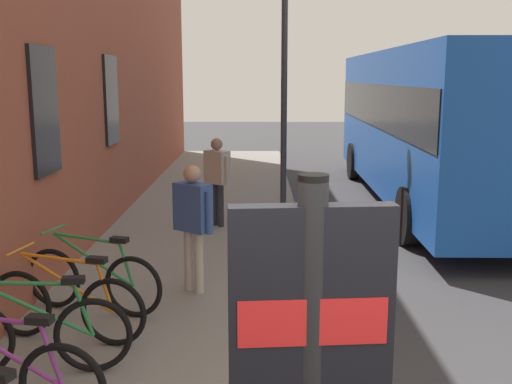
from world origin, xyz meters
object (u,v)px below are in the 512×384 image
object	(u,v)px
bicycle_by_door	(93,280)
city_bus	(431,118)
bicycle_mid_rack	(0,378)
bicycle_far_end	(35,335)
street_lamp	(284,51)
bicycle_nearest_sign	(67,305)
pedestrian_crossing_street	(217,173)
pedestrian_by_facade	(193,215)

from	to	relation	value
bicycle_by_door	city_bus	distance (m)	8.87
bicycle_mid_rack	bicycle_far_end	xyz separation A→B (m)	(0.81, 0.02, 0.00)
bicycle_far_end	street_lamp	world-z (taller)	street_lamp
bicycle_mid_rack	bicycle_far_end	distance (m)	0.81
bicycle_nearest_sign	street_lamp	bearing A→B (deg)	-22.77
bicycle_far_end	street_lamp	xyz separation A→B (m)	(6.63, -2.54, 2.78)
city_bus	pedestrian_crossing_street	size ratio (longest dim) A/B	6.54
bicycle_mid_rack	city_bus	size ratio (longest dim) A/B	0.17
city_bus	street_lamp	xyz separation A→B (m)	(-1.51, 3.30, 1.37)
bicycle_far_end	bicycle_nearest_sign	bearing A→B (deg)	-4.84
bicycle_mid_rack	bicycle_by_door	world-z (taller)	same
bicycle_mid_rack	bicycle_nearest_sign	size ratio (longest dim) A/B	1.01
city_bus	bicycle_mid_rack	bearing A→B (deg)	146.95
city_bus	bicycle_by_door	bearing A→B (deg)	139.25
city_bus	pedestrian_by_facade	bearing A→B (deg)	142.12
bicycle_mid_rack	bicycle_by_door	xyz separation A→B (m)	(2.32, -0.11, 0.00)
pedestrian_by_facade	bicycle_mid_rack	bearing A→B (deg)	158.22
bicycle_nearest_sign	city_bus	xyz separation A→B (m)	(7.42, -5.78, 1.41)
pedestrian_crossing_street	street_lamp	size ratio (longest dim) A/B	0.30
bicycle_by_door	pedestrian_crossing_street	bearing A→B (deg)	-15.80
street_lamp	bicycle_far_end	bearing A→B (deg)	159.04
bicycle_by_door	city_bus	size ratio (longest dim) A/B	0.16
bicycle_nearest_sign	street_lamp	world-z (taller)	street_lamp
bicycle_far_end	pedestrian_by_facade	xyz separation A→B (m)	(2.20, -1.22, 0.61)
city_bus	pedestrian_by_facade	world-z (taller)	city_bus
bicycle_mid_rack	street_lamp	size ratio (longest dim) A/B	0.33
bicycle_nearest_sign	bicycle_far_end	bearing A→B (deg)	175.16
bicycle_nearest_sign	bicycle_by_door	distance (m)	0.79
bicycle_far_end	bicycle_by_door	bearing A→B (deg)	-4.65
bicycle_far_end	street_lamp	distance (m)	7.63
bicycle_nearest_sign	street_lamp	size ratio (longest dim) A/B	0.32
bicycle_by_door	street_lamp	xyz separation A→B (m)	(5.13, -2.42, 2.78)
street_lamp	bicycle_nearest_sign	bearing A→B (deg)	157.23
bicycle_mid_rack	pedestrian_by_facade	size ratio (longest dim) A/B	1.08
bicycle_by_door	city_bus	world-z (taller)	city_bus
bicycle_by_door	bicycle_far_end	bearing A→B (deg)	175.35
bicycle_far_end	pedestrian_crossing_street	world-z (taller)	pedestrian_crossing_street
pedestrian_crossing_street	city_bus	bearing A→B (deg)	-61.27
bicycle_by_door	pedestrian_by_facade	xyz separation A→B (m)	(0.70, -1.10, 0.61)
pedestrian_crossing_street	pedestrian_by_facade	size ratio (longest dim) A/B	0.99
pedestrian_crossing_street	street_lamp	world-z (taller)	street_lamp
city_bus	pedestrian_crossing_street	xyz separation A→B (m)	(-2.49, 4.55, -0.81)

